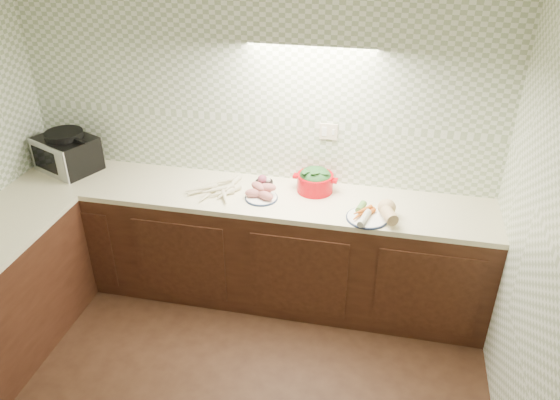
% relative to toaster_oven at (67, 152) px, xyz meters
% --- Properties ---
extents(room, '(3.60, 3.60, 2.60)m').
position_rel_toaster_oven_xyz_m(room, '(1.49, -1.59, 0.58)').
color(room, black).
rests_on(room, ground).
extents(counter, '(3.60, 3.60, 0.90)m').
position_rel_toaster_oven_xyz_m(counter, '(0.81, -0.91, -0.60)').
color(counter, black).
rests_on(counter, ground).
extents(toaster_oven, '(0.55, 0.49, 0.32)m').
position_rel_toaster_oven_xyz_m(toaster_oven, '(0.00, 0.00, 0.00)').
color(toaster_oven, black).
rests_on(toaster_oven, counter).
extents(parsnip_pile, '(0.45, 0.37, 0.08)m').
position_rel_toaster_oven_xyz_m(parsnip_pile, '(1.23, -0.15, -0.12)').
color(parsnip_pile, beige).
rests_on(parsnip_pile, counter).
extents(sweet_potato_plate, '(0.24, 0.24, 0.11)m').
position_rel_toaster_oven_xyz_m(sweet_potato_plate, '(1.61, -0.14, -0.11)').
color(sweet_potato_plate, '#16223E').
rests_on(sweet_potato_plate, counter).
extents(onion_bowl, '(0.13, 0.13, 0.10)m').
position_rel_toaster_oven_xyz_m(onion_bowl, '(1.59, 0.03, -0.11)').
color(onion_bowl, black).
rests_on(onion_bowl, counter).
extents(dutch_oven, '(0.33, 0.28, 0.19)m').
position_rel_toaster_oven_xyz_m(dutch_oven, '(1.97, 0.05, -0.06)').
color(dutch_oven, '#C40009').
rests_on(dutch_oven, counter).
extents(veg_plate, '(0.36, 0.35, 0.13)m').
position_rel_toaster_oven_xyz_m(veg_plate, '(2.44, -0.23, -0.10)').
color(veg_plate, '#16223E').
rests_on(veg_plate, counter).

